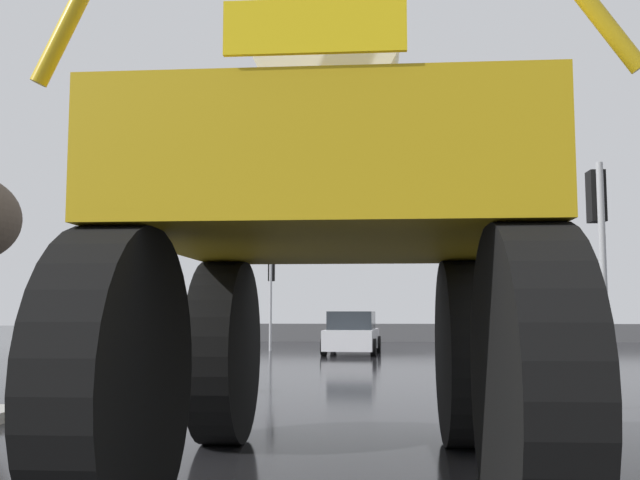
# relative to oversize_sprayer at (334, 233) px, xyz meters

# --- Properties ---
(ground_plane) EXTENTS (120.00, 120.00, 0.00)m
(ground_plane) POSITION_rel_oversize_sprayer_xyz_m (-0.75, 11.85, -2.22)
(ground_plane) COLOR black
(oversize_sprayer) EXTENTS (4.15, 5.69, 5.18)m
(oversize_sprayer) POSITION_rel_oversize_sprayer_xyz_m (0.00, 0.00, 0.00)
(oversize_sprayer) COLOR black
(oversize_sprayer) RESTS_ON ground
(sedan_ahead) EXTENTS (2.13, 4.22, 1.52)m
(sedan_ahead) POSITION_rel_oversize_sprayer_xyz_m (-0.17, 19.69, -1.50)
(sedan_ahead) COLOR silver
(sedan_ahead) RESTS_ON ground
(traffic_signal_near_right) EXTENTS (0.24, 0.54, 3.89)m
(traffic_signal_near_right) POSITION_rel_oversize_sprayer_xyz_m (4.05, 5.24, 0.62)
(traffic_signal_near_right) COLOR #A8AAAF
(traffic_signal_near_right) RESTS_ON ground
(traffic_signal_far_left) EXTENTS (0.24, 0.55, 3.65)m
(traffic_signal_far_left) POSITION_rel_oversize_sprayer_xyz_m (-3.37, 21.75, 0.44)
(traffic_signal_far_left) COLOR #A8AAAF
(traffic_signal_far_left) RESTS_ON ground
(traffic_signal_far_right) EXTENTS (0.24, 0.55, 3.48)m
(traffic_signal_far_right) POSITION_rel_oversize_sprayer_xyz_m (3.79, 21.75, 0.32)
(traffic_signal_far_right) COLOR #A8AAAF
(traffic_signal_far_right) RESTS_ON ground
(roadside_barrier) EXTENTS (32.86, 0.24, 0.90)m
(roadside_barrier) POSITION_rel_oversize_sprayer_xyz_m (-0.75, 30.55, -1.77)
(roadside_barrier) COLOR #59595B
(roadside_barrier) RESTS_ON ground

